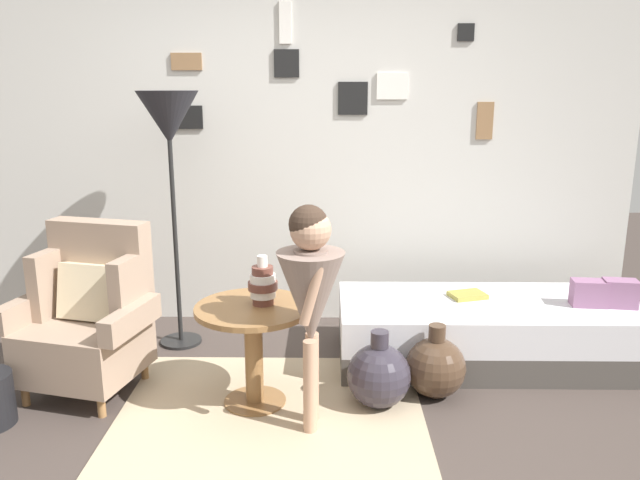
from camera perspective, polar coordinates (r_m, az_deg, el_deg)
ground_plane at (r=3.13m, az=-3.17°, el=-19.71°), size 12.00×12.00×0.00m
gallery_wall at (r=4.57m, az=-1.72°, el=8.58°), size 4.80×0.12×2.60m
rug at (r=3.49m, az=-4.54°, el=-15.76°), size 1.65×1.45×0.01m
armchair at (r=3.85m, az=-20.38°, el=-6.59°), size 0.85×0.72×0.97m
daybed at (r=4.18m, az=15.15°, el=-8.05°), size 1.90×0.80×0.40m
pillow_head at (r=4.27m, az=25.74°, el=-4.42°), size 0.21×0.15×0.17m
pillow_mid at (r=4.21m, az=23.39°, el=-4.48°), size 0.22×0.14×0.16m
side_table at (r=3.45m, az=-6.12°, el=-8.48°), size 0.63×0.63×0.58m
vase_striped at (r=3.38m, az=-5.26°, el=-4.06°), size 0.16×0.16×0.27m
floor_lamp at (r=4.14m, az=-13.66°, el=9.96°), size 0.39×0.39×1.70m
person_child at (r=3.08m, az=-0.86°, el=-4.47°), size 0.34×0.34×1.18m
book_on_daybed at (r=4.15m, az=13.34°, el=-4.92°), size 0.26×0.22×0.03m
demijohn_near at (r=3.52m, az=5.40°, el=-12.21°), size 0.35×0.35×0.44m
demijohn_far at (r=3.67m, az=10.52°, el=-11.34°), size 0.34×0.34×0.43m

